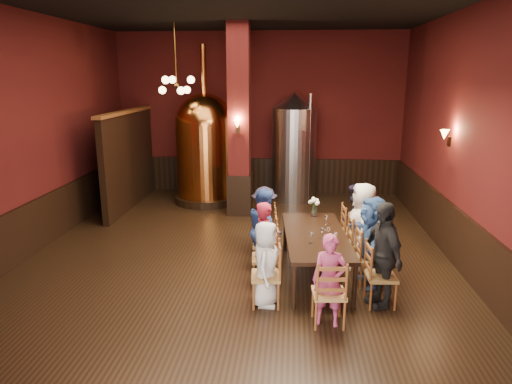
# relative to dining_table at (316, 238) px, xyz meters

# --- Properties ---
(room) EXTENTS (10.00, 10.02, 4.50)m
(room) POSITION_rel_dining_table_xyz_m (-1.39, 0.72, 1.56)
(room) COLOR black
(room) RESTS_ON ground
(wainscot_right) EXTENTS (0.08, 9.90, 1.00)m
(wainscot_right) POSITION_rel_dining_table_xyz_m (2.57, 0.72, -0.19)
(wainscot_right) COLOR black
(wainscot_right) RESTS_ON ground
(wainscot_back) EXTENTS (7.90, 0.08, 1.00)m
(wainscot_back) POSITION_rel_dining_table_xyz_m (-1.39, 5.68, -0.19)
(wainscot_back) COLOR black
(wainscot_back) RESTS_ON ground
(wainscot_left) EXTENTS (0.08, 9.90, 1.00)m
(wainscot_left) POSITION_rel_dining_table_xyz_m (-5.35, 0.72, -0.19)
(wainscot_left) COLOR black
(wainscot_left) RESTS_ON ground
(column) EXTENTS (0.58, 0.58, 4.50)m
(column) POSITION_rel_dining_table_xyz_m (-1.69, 3.52, 1.56)
(column) COLOR #4A130F
(column) RESTS_ON ground
(partition) EXTENTS (0.22, 3.50, 2.40)m
(partition) POSITION_rel_dining_table_xyz_m (-4.59, 3.92, 0.51)
(partition) COLOR black
(partition) RESTS_ON ground
(pendant_cluster) EXTENTS (0.90, 0.90, 1.70)m
(pendant_cluster) POSITION_rel_dining_table_xyz_m (-3.19, 3.62, 2.41)
(pendant_cluster) COLOR #A57226
(pendant_cluster) RESTS_ON room
(sconce_wall) EXTENTS (0.20, 0.20, 0.36)m
(sconce_wall) POSITION_rel_dining_table_xyz_m (2.51, 1.52, 1.51)
(sconce_wall) COLOR black
(sconce_wall) RESTS_ON room
(sconce_column) EXTENTS (0.20, 0.20, 0.36)m
(sconce_column) POSITION_rel_dining_table_xyz_m (-1.69, 3.22, 1.51)
(sconce_column) COLOR black
(sconce_column) RESTS_ON column
(dining_table) EXTENTS (1.18, 2.47, 0.75)m
(dining_table) POSITION_rel_dining_table_xyz_m (0.00, 0.00, 0.00)
(dining_table) COLOR black
(dining_table) RESTS_ON ground
(chair_0) EXTENTS (0.49, 0.49, 0.92)m
(chair_0) POSITION_rel_dining_table_xyz_m (-0.77, -1.06, -0.23)
(chair_0) COLOR brown
(chair_0) RESTS_ON ground
(person_0) EXTENTS (0.49, 0.68, 1.29)m
(person_0) POSITION_rel_dining_table_xyz_m (-0.77, -1.06, -0.04)
(person_0) COLOR silver
(person_0) RESTS_ON ground
(chair_1) EXTENTS (0.49, 0.49, 0.92)m
(chair_1) POSITION_rel_dining_table_xyz_m (-0.82, -0.39, -0.23)
(chair_1) COLOR brown
(chair_1) RESTS_ON ground
(person_1) EXTENTS (0.50, 0.60, 1.40)m
(person_1) POSITION_rel_dining_table_xyz_m (-0.82, -0.39, 0.01)
(person_1) COLOR maroon
(person_1) RESTS_ON ground
(chair_2) EXTENTS (0.49, 0.49, 0.92)m
(chair_2) POSITION_rel_dining_table_xyz_m (-0.87, 0.26, -0.23)
(chair_2) COLOR brown
(chair_2) RESTS_ON ground
(person_2) EXTENTS (0.53, 0.77, 1.45)m
(person_2) POSITION_rel_dining_table_xyz_m (-0.87, 0.26, 0.04)
(person_2) COLOR navy
(person_2) RESTS_ON ground
(chair_3) EXTENTS (0.49, 0.49, 0.92)m
(chair_3) POSITION_rel_dining_table_xyz_m (-0.92, 0.93, -0.23)
(chair_3) COLOR brown
(chair_3) RESTS_ON ground
(person_3) EXTENTS (0.58, 0.90, 1.31)m
(person_3) POSITION_rel_dining_table_xyz_m (-0.92, 0.93, -0.03)
(person_3) COLOR black
(person_3) RESTS_ON ground
(chair_4) EXTENTS (0.49, 0.49, 0.92)m
(chair_4) POSITION_rel_dining_table_xyz_m (0.92, -0.93, -0.23)
(chair_4) COLOR brown
(chair_4) RESTS_ON ground
(person_4) EXTENTS (0.67, 1.01, 1.59)m
(person_4) POSITION_rel_dining_table_xyz_m (0.92, -0.93, 0.11)
(person_4) COLOR black
(person_4) RESTS_ON ground
(chair_5) EXTENTS (0.49, 0.49, 0.92)m
(chair_5) POSITION_rel_dining_table_xyz_m (0.87, -0.26, -0.23)
(chair_5) COLOR brown
(chair_5) RESTS_ON ground
(person_5) EXTENTS (0.58, 1.42, 1.49)m
(person_5) POSITION_rel_dining_table_xyz_m (0.87, -0.26, 0.06)
(person_5) COLOR #2D4E87
(person_5) RESTS_ON ground
(chair_6) EXTENTS (0.49, 0.49, 0.92)m
(chair_6) POSITION_rel_dining_table_xyz_m (0.82, 0.39, -0.23)
(chair_6) COLOR brown
(chair_6) RESTS_ON ground
(person_6) EXTENTS (0.55, 0.80, 1.55)m
(person_6) POSITION_rel_dining_table_xyz_m (0.82, 0.39, 0.09)
(person_6) COLOR beige
(person_6) RESTS_ON ground
(chair_7) EXTENTS (0.49, 0.49, 0.92)m
(chair_7) POSITION_rel_dining_table_xyz_m (0.77, 1.06, -0.23)
(chair_7) COLOR brown
(chair_7) RESTS_ON ground
(person_7) EXTENTS (0.52, 0.74, 1.38)m
(person_7) POSITION_rel_dining_table_xyz_m (0.77, 1.06, 0.00)
(person_7) COLOR black
(person_7) RESTS_ON ground
(chair_8) EXTENTS (0.49, 0.49, 0.92)m
(chair_8) POSITION_rel_dining_table_xyz_m (0.12, -1.55, -0.23)
(chair_8) COLOR brown
(chair_8) RESTS_ON ground
(person_8) EXTENTS (0.51, 0.37, 1.29)m
(person_8) POSITION_rel_dining_table_xyz_m (0.12, -1.55, -0.04)
(person_8) COLOR #AA3866
(person_8) RESTS_ON ground
(copper_kettle) EXTENTS (1.73, 1.73, 4.08)m
(copper_kettle) POSITION_rel_dining_table_xyz_m (-2.72, 4.53, 0.80)
(copper_kettle) COLOR black
(copper_kettle) RESTS_ON ground
(steel_vessel) EXTENTS (1.57, 1.57, 2.88)m
(steel_vessel) POSITION_rel_dining_table_xyz_m (-0.39, 4.93, 0.75)
(steel_vessel) COLOR #B2B2B7
(steel_vessel) RESTS_ON ground
(rose_vase) EXTENTS (0.22, 0.22, 0.37)m
(rose_vase) POSITION_rel_dining_table_xyz_m (0.01, 1.00, 0.30)
(rose_vase) COLOR white
(rose_vase) RESTS_ON dining_table
(wine_glass_0) EXTENTS (0.07, 0.07, 0.17)m
(wine_glass_0) POSITION_rel_dining_table_xyz_m (0.19, -0.61, 0.15)
(wine_glass_0) COLOR white
(wine_glass_0) RESTS_ON dining_table
(wine_glass_1) EXTENTS (0.07, 0.07, 0.17)m
(wine_glass_1) POSITION_rel_dining_table_xyz_m (0.29, -0.38, 0.15)
(wine_glass_1) COLOR white
(wine_glass_1) RESTS_ON dining_table
(wine_glass_2) EXTENTS (0.07, 0.07, 0.17)m
(wine_glass_2) POSITION_rel_dining_table_xyz_m (0.20, 0.52, 0.15)
(wine_glass_2) COLOR white
(wine_glass_2) RESTS_ON dining_table
(wine_glass_3) EXTENTS (0.07, 0.07, 0.17)m
(wine_glass_3) POSITION_rel_dining_table_xyz_m (-0.10, -0.43, 0.15)
(wine_glass_3) COLOR white
(wine_glass_3) RESTS_ON dining_table
(wine_glass_4) EXTENTS (0.07, 0.07, 0.17)m
(wine_glass_4) POSITION_rel_dining_table_xyz_m (0.20, -0.14, 0.15)
(wine_glass_4) COLOR white
(wine_glass_4) RESTS_ON dining_table
(wine_glass_5) EXTENTS (0.07, 0.07, 0.17)m
(wine_glass_5) POSITION_rel_dining_table_xyz_m (0.09, -0.19, 0.15)
(wine_glass_5) COLOR white
(wine_glass_5) RESTS_ON dining_table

